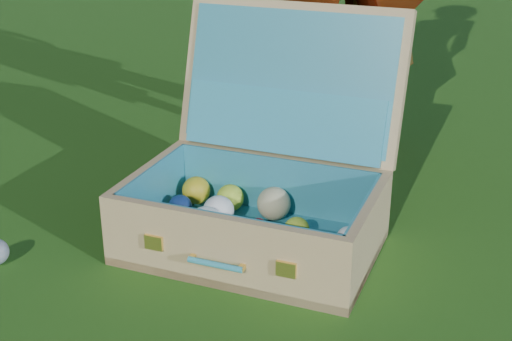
# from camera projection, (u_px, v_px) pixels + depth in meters

# --- Properties ---
(ground) EXTENTS (60.00, 60.00, 0.00)m
(ground) POSITION_uv_depth(u_px,v_px,m) (274.00, 292.00, 1.67)
(ground) COLOR #215114
(ground) RESTS_ON ground
(suitcase) EXTENTS (0.76, 0.72, 0.59)m
(suitcase) POSITION_uv_depth(u_px,v_px,m) (263.00, 176.00, 1.88)
(suitcase) COLOR tan
(suitcase) RESTS_ON ground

